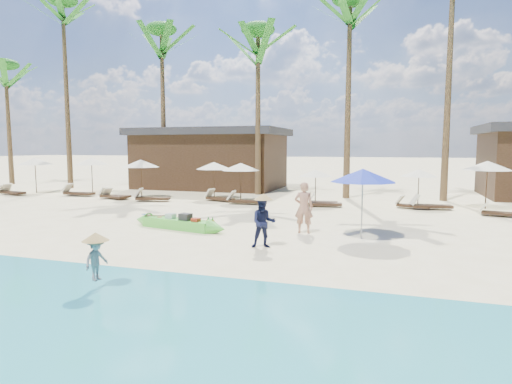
% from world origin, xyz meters
% --- Properties ---
extents(ground, '(240.00, 240.00, 0.00)m').
position_xyz_m(ground, '(0.00, 0.00, 0.00)').
color(ground, '#F5E9B5').
rests_on(ground, ground).
extents(wet_sand_strip, '(240.00, 4.50, 0.01)m').
position_xyz_m(wet_sand_strip, '(0.00, -5.00, 0.00)').
color(wet_sand_strip, tan).
rests_on(wet_sand_strip, ground).
extents(green_canoe, '(4.60, 1.27, 0.59)m').
position_xyz_m(green_canoe, '(-2.71, 2.47, 0.20)').
color(green_canoe, '#50CB3E').
rests_on(green_canoe, ground).
extents(tourist, '(0.69, 0.49, 1.78)m').
position_xyz_m(tourist, '(1.82, 3.11, 0.89)').
color(tourist, tan).
rests_on(tourist, ground).
extents(vendor_green, '(0.87, 0.78, 1.49)m').
position_xyz_m(vendor_green, '(1.12, 0.60, 0.75)').
color(vendor_green, '#15193B').
rests_on(vendor_green, ground).
extents(vendor_yellow, '(0.40, 0.62, 0.91)m').
position_xyz_m(vendor_yellow, '(-1.14, -4.01, 0.63)').
color(vendor_yellow, gray).
rests_on(vendor_yellow, ground).
extents(blue_umbrella, '(2.12, 2.12, 2.28)m').
position_xyz_m(blue_umbrella, '(3.80, 2.83, 2.06)').
color(blue_umbrella, '#99999E').
rests_on(blue_umbrella, ground).
extents(resort_parasol_1, '(2.21, 2.21, 2.27)m').
position_xyz_m(resort_parasol_1, '(-17.41, 10.73, 2.05)').
color(resort_parasol_1, '#3C2618').
rests_on(resort_parasol_1, ground).
extents(lounger_1_left, '(1.90, 0.94, 0.62)m').
position_xyz_m(lounger_1_left, '(-17.86, 9.29, 0.21)').
color(lounger_1_left, '#3C2618').
rests_on(lounger_1_left, ground).
extents(lounger_1_right, '(1.70, 0.64, 0.57)m').
position_xyz_m(lounger_1_right, '(-18.00, 9.28, 0.19)').
color(lounger_1_right, '#3C2618').
rests_on(lounger_1_right, ground).
extents(resort_parasol_2, '(2.20, 2.20, 2.27)m').
position_xyz_m(resort_parasol_2, '(-14.04, 12.00, 2.04)').
color(resort_parasol_2, '#3C2618').
rests_on(resort_parasol_2, ground).
extents(lounger_2_left, '(1.99, 0.69, 0.67)m').
position_xyz_m(lounger_2_left, '(-13.57, 10.00, 0.22)').
color(lounger_2_left, '#3C2618').
rests_on(lounger_2_left, ground).
extents(resort_parasol_3, '(2.18, 2.18, 2.25)m').
position_xyz_m(resort_parasol_3, '(-9.23, 10.27, 2.03)').
color(resort_parasol_3, '#3C2618').
rests_on(resort_parasol_3, ground).
extents(lounger_3_left, '(1.73, 1.01, 0.56)m').
position_xyz_m(lounger_3_left, '(-10.50, 9.36, 0.19)').
color(lounger_3_left, '#3C2618').
rests_on(lounger_3_left, ground).
extents(lounger_3_right, '(1.85, 0.74, 0.61)m').
position_xyz_m(lounger_3_right, '(-10.60, 9.49, 0.20)').
color(lounger_3_right, '#3C2618').
rests_on(lounger_3_right, ground).
extents(resort_parasol_4, '(2.05, 2.05, 2.11)m').
position_xyz_m(resort_parasol_4, '(-5.08, 11.32, 1.91)').
color(resort_parasol_4, '#3C2618').
rests_on(resort_parasol_4, ground).
extents(lounger_4_left, '(1.99, 1.05, 0.65)m').
position_xyz_m(lounger_4_left, '(-7.93, 9.13, 0.22)').
color(lounger_4_left, '#3C2618').
rests_on(lounger_4_left, ground).
extents(lounger_4_right, '(1.82, 0.98, 0.59)m').
position_xyz_m(lounger_4_right, '(-4.40, 10.32, 0.20)').
color(lounger_4_right, '#3C2618').
rests_on(lounger_4_right, ground).
extents(resort_parasol_5, '(2.05, 2.05, 2.11)m').
position_xyz_m(resort_parasol_5, '(-3.14, 10.46, 1.91)').
color(resort_parasol_5, '#3C2618').
rests_on(resort_parasol_5, ground).
extents(lounger_5_left, '(1.83, 0.61, 0.62)m').
position_xyz_m(lounger_5_left, '(-2.70, 9.55, 0.21)').
color(lounger_5_left, '#3C2618').
rests_on(lounger_5_left, ground).
extents(resort_parasol_6, '(1.76, 1.76, 1.82)m').
position_xyz_m(resort_parasol_6, '(0.93, 10.55, 1.64)').
color(resort_parasol_6, '#3C2618').
rests_on(resort_parasol_6, ground).
extents(lounger_6_left, '(1.71, 0.63, 0.57)m').
position_xyz_m(lounger_6_left, '(1.15, 10.48, 0.19)').
color(lounger_6_left, '#3C2618').
rests_on(lounger_6_left, ground).
extents(lounger_6_right, '(1.77, 0.76, 0.58)m').
position_xyz_m(lounger_6_right, '(1.43, 9.83, 0.19)').
color(lounger_6_right, '#3C2618').
rests_on(lounger_6_right, ground).
extents(resort_parasol_7, '(1.82, 1.82, 1.87)m').
position_xyz_m(resort_parasol_7, '(5.96, 11.38, 1.69)').
color(resort_parasol_7, '#3C2618').
rests_on(resort_parasol_7, ground).
extents(lounger_7_left, '(1.70, 1.01, 0.55)m').
position_xyz_m(lounger_7_left, '(5.62, 10.51, 0.18)').
color(lounger_7_left, '#3C2618').
rests_on(lounger_7_left, ground).
extents(lounger_7_right, '(1.98, 0.94, 0.65)m').
position_xyz_m(lounger_7_right, '(6.41, 10.45, 0.22)').
color(lounger_7_right, '#3C2618').
rests_on(lounger_7_right, ground).
extents(resort_parasol_8, '(2.24, 2.24, 2.31)m').
position_xyz_m(resort_parasol_8, '(9.04, 11.59, 2.08)').
color(resort_parasol_8, '#3C2618').
rests_on(resort_parasol_8, ground).
extents(lounger_8_left, '(1.79, 0.96, 0.58)m').
position_xyz_m(lounger_8_left, '(9.15, 9.14, 0.19)').
color(lounger_8_left, '#3C2618').
rests_on(lounger_8_left, ground).
extents(palm_0, '(2.08, 2.08, 9.90)m').
position_xyz_m(palm_0, '(-24.62, 15.48, 8.11)').
color(palm_0, brown).
rests_on(palm_0, ground).
extents(palm_1, '(2.08, 2.08, 13.60)m').
position_xyz_m(palm_1, '(-17.59, 14.06, 10.82)').
color(palm_1, brown).
rests_on(palm_1, ground).
extents(palm_2, '(2.08, 2.08, 11.33)m').
position_xyz_m(palm_2, '(-10.45, 15.08, 9.18)').
color(palm_2, brown).
rests_on(palm_2, ground).
extents(palm_3, '(2.08, 2.08, 10.52)m').
position_xyz_m(palm_3, '(-3.36, 14.27, 8.58)').
color(palm_3, brown).
rests_on(palm_3, ground).
extents(palm_4, '(2.08, 2.08, 11.70)m').
position_xyz_m(palm_4, '(2.15, 14.01, 9.45)').
color(palm_4, brown).
rests_on(palm_4, ground).
extents(pavilion_west, '(10.80, 6.60, 4.30)m').
position_xyz_m(pavilion_west, '(-8.00, 17.50, 2.19)').
color(pavilion_west, '#3C2618').
rests_on(pavilion_west, ground).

